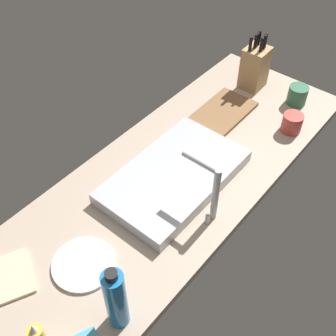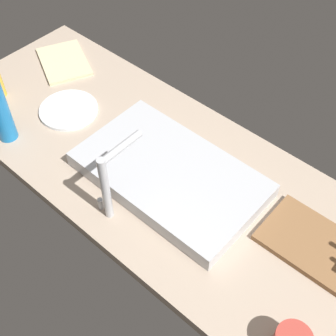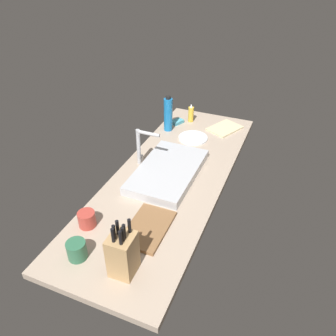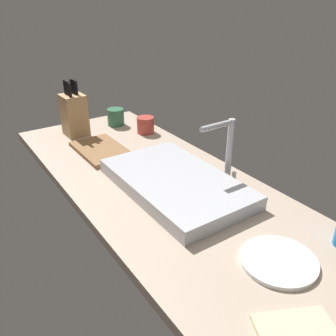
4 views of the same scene
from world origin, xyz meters
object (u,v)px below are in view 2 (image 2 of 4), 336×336
at_px(cutting_board, 316,246).
at_px(dinner_plate, 69,110).
at_px(sink_basin, 169,174).
at_px(dish_towel, 64,62).
at_px(faucet, 109,179).

xyz_separation_m(cutting_board, dinner_plate, (0.92, 0.09, -0.00)).
bearing_deg(sink_basin, cutting_board, -169.50).
bearing_deg(dinner_plate, dish_towel, -36.71).
xyz_separation_m(sink_basin, faucet, (0.04, 0.19, 0.12)).
bearing_deg(sink_basin, dinner_plate, 0.43).
xyz_separation_m(sink_basin, dish_towel, (0.68, -0.16, -0.02)).
distance_m(sink_basin, cutting_board, 0.46).
xyz_separation_m(dinner_plate, dish_towel, (0.22, -0.17, 0.00)).
bearing_deg(cutting_board, dinner_plate, 5.48).
bearing_deg(dinner_plate, sink_basin, -179.57).
height_order(sink_basin, faucet, faucet).
distance_m(cutting_board, dish_towel, 1.14).
height_order(sink_basin, dinner_plate, sink_basin).
bearing_deg(dinner_plate, faucet, 155.95).
height_order(sink_basin, dish_towel, sink_basin).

